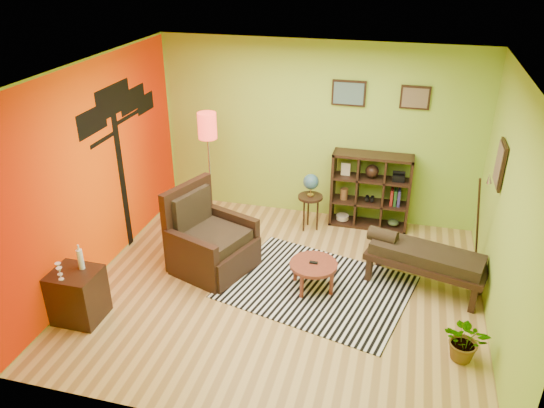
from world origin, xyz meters
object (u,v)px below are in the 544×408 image
(floor_lamp, at_px, (208,137))
(cube_shelf, at_px, (371,191))
(side_cabinet, at_px, (78,295))
(coffee_table, at_px, (313,267))
(armchair, at_px, (209,244))
(bench, at_px, (423,257))
(globe_table, at_px, (311,188))
(potted_plant, at_px, (465,344))

(floor_lamp, relative_size, cube_shelf, 1.56)
(side_cabinet, height_order, cube_shelf, cube_shelf)
(coffee_table, height_order, side_cabinet, side_cabinet)
(cube_shelf, bearing_deg, armchair, -139.05)
(side_cabinet, relative_size, bench, 0.60)
(side_cabinet, height_order, floor_lamp, floor_lamp)
(floor_lamp, xyz_separation_m, cube_shelf, (2.35, 0.72, -0.92))
(side_cabinet, xyz_separation_m, globe_table, (2.23, 2.84, 0.37))
(globe_table, xyz_separation_m, potted_plant, (2.17, -2.42, -0.50))
(globe_table, distance_m, potted_plant, 3.29)
(globe_table, relative_size, potted_plant, 1.79)
(potted_plant, bearing_deg, bench, 110.63)
(bench, bearing_deg, floor_lamp, 166.26)
(potted_plant, bearing_deg, armchair, 162.76)
(armchair, xyz_separation_m, cube_shelf, (2.01, 1.75, 0.25))
(side_cabinet, xyz_separation_m, floor_lamp, (0.76, 2.46, 1.19))
(cube_shelf, xyz_separation_m, bench, (0.80, -1.49, -0.16))
(bench, distance_m, potted_plant, 1.38)
(side_cabinet, relative_size, cube_shelf, 0.80)
(side_cabinet, bearing_deg, floor_lamp, 72.86)
(coffee_table, height_order, globe_table, globe_table)
(floor_lamp, distance_m, bench, 3.42)
(side_cabinet, relative_size, floor_lamp, 0.51)
(coffee_table, relative_size, floor_lamp, 0.33)
(armchair, relative_size, floor_lamp, 0.65)
(side_cabinet, height_order, globe_table, side_cabinet)
(coffee_table, bearing_deg, potted_plant, -25.73)
(bench, height_order, potted_plant, bench)
(potted_plant, bearing_deg, globe_table, 131.79)
(side_cabinet, distance_m, bench, 4.27)
(coffee_table, xyz_separation_m, floor_lamp, (-1.81, 1.17, 1.19))
(armchair, height_order, bench, armchair)
(coffee_table, bearing_deg, globe_table, 102.61)
(armchair, distance_m, potted_plant, 3.45)
(armchair, relative_size, potted_plant, 2.36)
(globe_table, bearing_deg, bench, -34.28)
(floor_lamp, bearing_deg, coffee_table, -32.76)
(coffee_table, xyz_separation_m, armchair, (-1.47, 0.14, 0.03))
(globe_table, bearing_deg, cube_shelf, 21.30)
(coffee_table, bearing_deg, cube_shelf, 74.06)
(side_cabinet, xyz_separation_m, potted_plant, (4.39, 0.42, -0.13))
(cube_shelf, bearing_deg, side_cabinet, -134.34)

